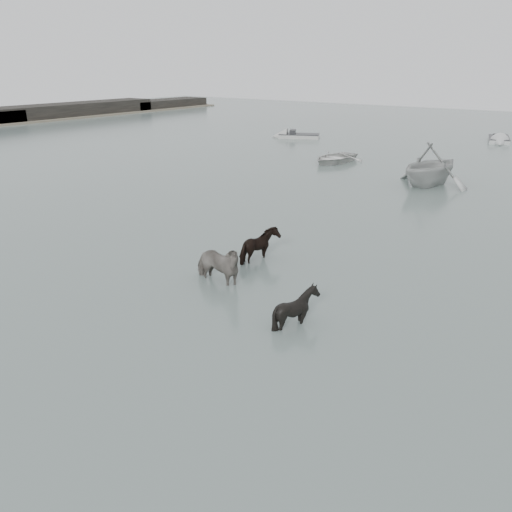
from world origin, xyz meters
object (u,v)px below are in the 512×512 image
at_px(pony_pinto, 217,258).
at_px(rowboat_lead, 335,156).
at_px(pony_black, 296,301).
at_px(pony_dark, 261,243).

xyz_separation_m(pony_pinto, rowboat_lead, (-6.69, 20.46, -0.40)).
relative_size(pony_pinto, rowboat_lead, 0.48).
bearing_deg(pony_black, pony_pinto, 50.14).
bearing_deg(pony_black, rowboat_lead, -1.60).
bearing_deg(pony_pinto, rowboat_lead, 18.11).
xyz_separation_m(pony_dark, rowboat_lead, (-6.67, 18.12, -0.24)).
height_order(pony_pinto, pony_dark, pony_pinto).
relative_size(pony_black, rowboat_lead, 0.32).
relative_size(pony_pinto, pony_dark, 1.46).
relative_size(pony_dark, pony_black, 1.01).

